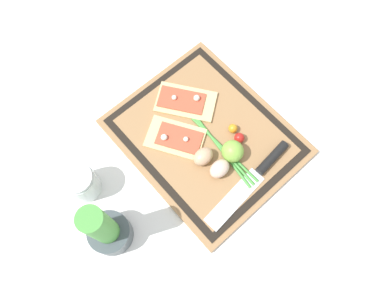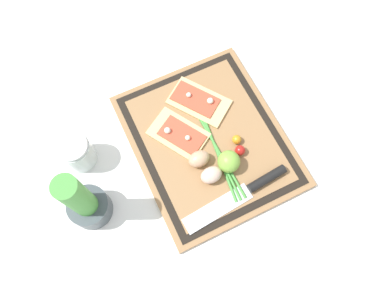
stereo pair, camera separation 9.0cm
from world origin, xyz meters
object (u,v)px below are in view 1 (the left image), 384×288
Objects in this scene: egg_brown at (203,156)px; sauce_jar at (82,183)px; egg_pink at (220,169)px; herb_pot at (106,230)px; pizza_slice_far at (176,138)px; cherry_tomato_yellow at (233,128)px; knife at (261,170)px; cherry_tomato_red at (239,138)px; lime at (233,151)px; pizza_slice_near at (185,101)px.

sauce_jar reaches higher than egg_brown.
egg_pink is 0.29m from herb_pot.
pizza_slice_far is 7.12× the size of cherry_tomato_yellow.
herb_pot is (-0.08, 0.26, 0.06)m from pizza_slice_far.
cherry_tomato_red is (0.09, -0.02, 0.00)m from knife.
knife is at bearing -131.50° from egg_pink.
pizza_slice_far is 0.25m from sauce_jar.
knife is at bearing -153.87° from pizza_slice_far.
lime is at bearing 133.98° from cherry_tomato_yellow.
knife is 0.08m from lime.
cherry_tomato_yellow is 0.10× the size of herb_pot.
egg_pink reaches higher than pizza_slice_near.
pizza_slice_far is 3.05× the size of lime.
egg_pink is at bearing 100.64° from lime.
sauce_jar is at bearing 60.70° from lime.
knife is 1.23× the size of herb_pot.
knife is 11.81× the size of cherry_tomato_yellow.
pizza_slice_far is 0.14m from lime.
pizza_slice_near is 0.26m from knife.
herb_pot reaches higher than egg_brown.
pizza_slice_near and pizza_slice_far have the same top height.
lime is at bearing -119.30° from sauce_jar.
egg_pink is at bearing -170.07° from egg_brown.
herb_pot is (0.00, 0.27, 0.04)m from egg_brown.
egg_brown is 0.10m from cherry_tomato_red.
pizza_slice_far is 0.74× the size of herb_pot.
cherry_tomato_red is at bearing -10.25° from knife.
egg_brown is (-0.15, 0.07, 0.01)m from pizza_slice_near.
pizza_slice_near is 1.05× the size of pizza_slice_far.
cherry_tomato_yellow is at bearing -10.84° from knife.
lime reaches higher than egg_brown.
herb_pot is (0.05, 0.28, 0.04)m from egg_pink.
lime is at bearing -79.36° from egg_pink.
sauce_jar reaches higher than lime.
herb_pot is at bearing 171.67° from sauce_jar.
sauce_jar is (0.13, 0.36, 0.01)m from cherry_tomato_yellow.
egg_pink is at bearing 119.43° from cherry_tomato_yellow.
herb_pot is at bearing 112.27° from pizza_slice_near.
knife is at bearing -126.68° from sauce_jar.
lime is (-0.18, 0.01, 0.02)m from pizza_slice_near.
pizza_slice_near is at bearing 2.99° from knife.
pizza_slice_far is at bearing 47.17° from cherry_tomato_red.
herb_pot is at bearing 71.61° from knife.
egg_brown is at bearing 77.82° from cherry_tomato_red.
cherry_tomato_yellow is at bearing -86.10° from egg_brown.
egg_pink is (-0.13, -0.02, 0.01)m from pizza_slice_far.
lime is (0.01, -0.05, 0.01)m from egg_pink.
herb_pot is (-0.14, 0.34, 0.06)m from pizza_slice_near.
egg_pink is at bearing -100.56° from herb_pot.
pizza_slice_near is 0.63× the size of knife.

